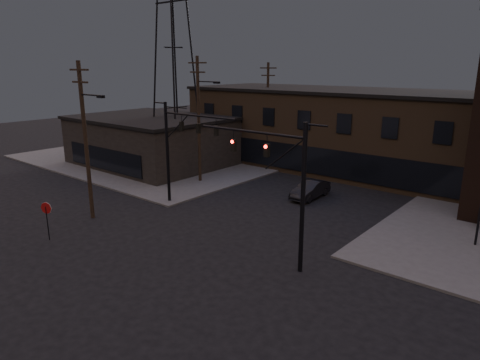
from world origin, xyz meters
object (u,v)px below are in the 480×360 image
(traffic_signal_near, at_px, (285,179))
(car_crossing, at_px, (310,190))
(traffic_signal_far, at_px, (178,143))
(stop_sign, at_px, (46,212))

(traffic_signal_near, bearing_deg, car_crossing, 114.03)
(traffic_signal_far, distance_m, car_crossing, 11.53)
(traffic_signal_near, bearing_deg, stop_sign, -154.10)
(traffic_signal_far, bearing_deg, traffic_signal_near, -16.17)
(traffic_signal_near, height_order, car_crossing, traffic_signal_near)
(traffic_signal_near, relative_size, traffic_signal_far, 1.00)
(stop_sign, distance_m, car_crossing, 19.98)
(traffic_signal_far, distance_m, stop_sign, 10.55)
(stop_sign, bearing_deg, traffic_signal_near, 25.90)
(traffic_signal_near, relative_size, car_crossing, 1.83)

